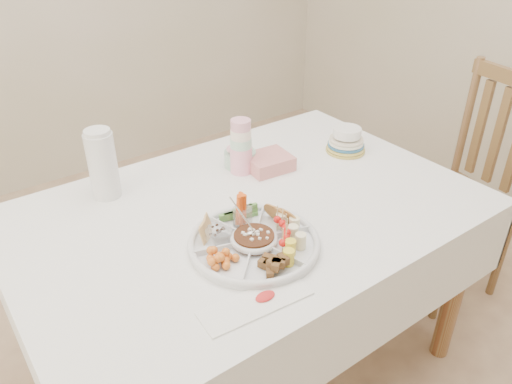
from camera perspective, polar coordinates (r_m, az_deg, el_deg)
floor at (r=2.16m, az=-0.67°, el=-18.85°), size 4.00×4.00×0.00m
dining_table at (r=1.89m, az=-0.74°, el=-11.42°), size 1.52×1.02×0.76m
chair at (r=2.37m, az=21.88°, el=0.17°), size 0.51×0.51×1.05m
party_tray at (r=1.46m, az=-0.23°, el=-5.62°), size 0.47×0.47×0.04m
bean_dip at (r=1.46m, az=-0.23°, el=-5.39°), size 0.15×0.15×0.04m
tortillas at (r=1.53m, az=2.89°, el=-2.73°), size 0.11×0.11×0.05m
carrot_cucumber at (r=1.54m, az=-1.91°, el=-1.67°), size 0.15×0.15×0.11m
pita_raisins at (r=1.47m, az=-5.24°, el=-4.43°), size 0.14×0.14×0.06m
cherries at (r=1.37m, az=-3.72°, el=-7.66°), size 0.13×0.13×0.04m
granola_chunks at (r=1.36m, az=1.70°, el=-8.24°), size 0.11×0.11×0.04m
banana_tomato at (r=1.43m, az=4.95°, el=-4.94°), size 0.13×0.13×0.09m
cup_stack at (r=1.81m, az=-1.73°, el=5.49°), size 0.10×0.10×0.22m
thermos at (r=1.73m, az=-17.15°, el=3.17°), size 0.10×0.10×0.25m
flower_bowl at (r=1.88m, az=-1.84°, el=4.24°), size 0.14×0.14×0.09m
napkin_stack at (r=1.87m, az=1.42°, el=3.44°), size 0.17×0.15×0.05m
plate_stack at (r=2.02m, az=10.28°, el=5.88°), size 0.20×0.20×0.10m
placemat at (r=1.29m, az=-0.03°, el=-12.57°), size 0.30×0.12×0.01m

